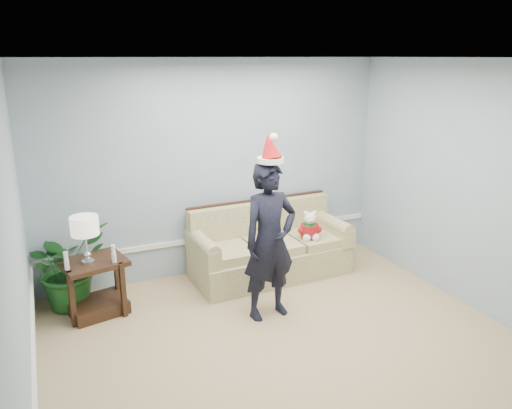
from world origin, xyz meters
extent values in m
cube|color=tan|center=(0.00, 0.00, -0.01)|extent=(4.50, 5.00, 0.02)
cube|color=white|center=(0.00, 0.00, 2.71)|extent=(4.50, 5.00, 0.02)
cube|color=#8697AB|center=(0.00, 2.51, 1.35)|extent=(4.50, 0.02, 2.70)
cube|color=#8697AB|center=(-2.26, 0.00, 1.35)|extent=(0.02, 5.00, 2.70)
cube|color=white|center=(0.00, 2.48, 0.45)|extent=(4.48, 0.03, 0.06)
cube|color=white|center=(-2.23, 0.00, 0.45)|extent=(0.03, 4.98, 0.06)
cube|color=olive|center=(0.54, 2.03, 0.19)|extent=(1.99, 0.91, 0.37)
cube|color=olive|center=(-0.07, 1.98, 0.43)|extent=(0.60, 0.69, 0.11)
cube|color=olive|center=(0.54, 1.98, 0.43)|extent=(0.60, 0.69, 0.11)
cube|color=olive|center=(1.15, 1.98, 0.43)|extent=(0.60, 0.69, 0.11)
cube|color=olive|center=(0.54, 2.35, 0.64)|extent=(1.97, 0.25, 0.52)
cube|color=black|center=(0.54, 2.41, 0.90)|extent=(1.97, 0.12, 0.05)
cube|color=olive|center=(-0.36, 2.03, 0.49)|extent=(0.20, 0.85, 0.22)
cube|color=olive|center=(1.44, 2.03, 0.49)|extent=(0.20, 0.85, 0.22)
cube|color=#321C12|center=(-1.61, 1.92, 0.59)|extent=(0.74, 0.66, 0.05)
cube|color=#321C12|center=(-1.61, 1.92, 0.07)|extent=(0.67, 0.59, 0.14)
cube|color=#321C12|center=(-1.87, 1.71, 0.31)|extent=(0.06, 0.06, 0.62)
cube|color=#321C12|center=(-1.35, 1.71, 0.31)|extent=(0.06, 0.06, 0.62)
cube|color=#321C12|center=(-1.87, 2.12, 0.31)|extent=(0.06, 0.06, 0.62)
cube|color=#321C12|center=(-1.35, 2.12, 0.31)|extent=(0.06, 0.06, 0.62)
cylinder|color=silver|center=(-1.67, 1.86, 0.63)|extent=(0.14, 0.14, 0.03)
sphere|color=silver|center=(-1.67, 1.86, 0.71)|extent=(0.08, 0.08, 0.08)
cylinder|color=silver|center=(-1.67, 1.86, 0.84)|extent=(0.02, 0.02, 0.29)
cylinder|color=silver|center=(-1.67, 1.86, 1.04)|extent=(0.29, 0.29, 0.20)
cylinder|color=silver|center=(-1.88, 1.77, 0.67)|extent=(0.05, 0.05, 0.11)
cylinder|color=white|center=(-1.88, 1.77, 0.77)|extent=(0.04, 0.04, 0.09)
cylinder|color=silver|center=(-1.41, 1.77, 0.67)|extent=(0.05, 0.05, 0.11)
cylinder|color=white|center=(-1.41, 1.77, 0.77)|extent=(0.04, 0.04, 0.09)
imported|color=#1B531E|center=(-1.86, 2.21, 0.48)|extent=(1.13, 1.11, 0.96)
imported|color=black|center=(0.10, 1.12, 0.85)|extent=(0.66, 0.48, 1.70)
cylinder|color=white|center=(0.10, 1.12, 1.72)|extent=(0.31, 0.31, 0.05)
cone|color=#AE1A12|center=(0.10, 1.14, 1.85)|extent=(0.26, 0.32, 0.31)
sphere|color=white|center=(0.10, 1.05, 1.96)|extent=(0.08, 0.08, 0.08)
sphere|color=white|center=(1.02, 1.88, 0.59)|extent=(0.21, 0.21, 0.21)
cylinder|color=#AE1A12|center=(1.02, 1.88, 0.59)|extent=(0.28, 0.28, 0.15)
cylinder|color=#0F5F22|center=(1.02, 1.88, 0.68)|extent=(0.19, 0.19, 0.03)
sphere|color=white|center=(0.96, 1.78, 0.53)|extent=(0.10, 0.10, 0.10)
sphere|color=white|center=(1.08, 1.78, 0.53)|extent=(0.10, 0.10, 0.10)
sphere|color=white|center=(1.02, 1.87, 0.76)|extent=(0.15, 0.15, 0.15)
sphere|color=black|center=(1.02, 1.78, 0.74)|extent=(0.02, 0.02, 0.02)
sphere|color=white|center=(0.96, 1.88, 0.82)|extent=(0.06, 0.06, 0.06)
sphere|color=white|center=(1.07, 1.88, 0.82)|extent=(0.06, 0.06, 0.06)
camera|label=1|loc=(-2.02, -3.30, 2.71)|focal=35.00mm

